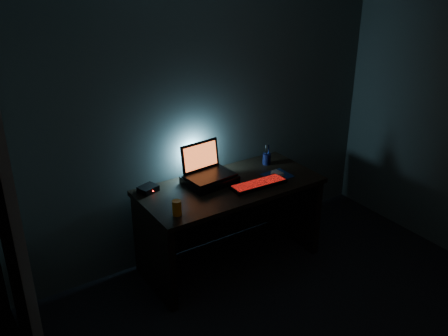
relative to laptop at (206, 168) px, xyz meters
The scene contains 11 objects.
room 1.83m from the laptop, 85.87° to the right, with size 3.50×4.00×2.50m.
desk 0.41m from the laptop, 40.91° to the right, with size 1.50×0.70×0.75m.
curtain 1.65m from the laptop, 167.06° to the right, with size 0.06×0.65×2.30m, color #BBB996.
riser 0.10m from the laptop, 84.73° to the right, with size 0.40×0.30×0.06m, color black.
laptop is the anchor object (origin of this frame).
keyboard 0.45m from the laptop, 44.64° to the right, with size 0.48×0.17×0.03m.
mousepad 0.62m from the laptop, 23.46° to the right, with size 0.22×0.20×0.00m, color navy.
mouse 0.62m from the laptop, 23.46° to the right, with size 0.06×0.10×0.03m, color #9E9EA3.
pen_cup 0.63m from the laptop, ahead, with size 0.07×0.07×0.10m, color black.
juice_glass 0.60m from the laptop, 141.78° to the right, with size 0.07×0.07×0.11m, color orange.
router 0.50m from the laptop, behind, with size 0.17×0.15×0.05m.
Camera 1 is at (-2.03, -1.41, 2.55)m, focal length 40.00 mm.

